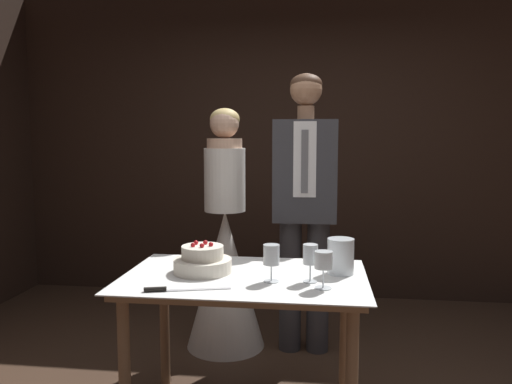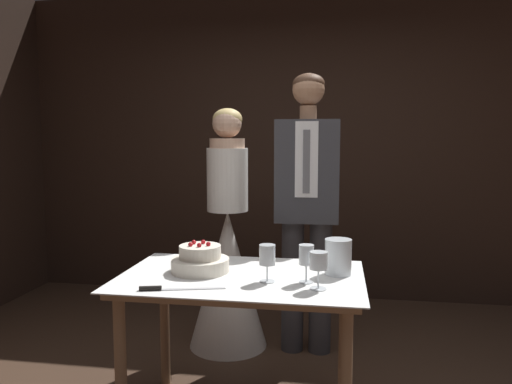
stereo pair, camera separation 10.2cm
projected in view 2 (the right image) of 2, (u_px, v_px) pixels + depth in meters
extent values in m
cube|color=black|center=(307.00, 146.00, 4.53)|extent=(5.42, 0.12, 2.75)
cylinder|color=#8E6B4C|center=(121.00, 372.00, 2.33)|extent=(0.06, 0.06, 0.73)
cylinder|color=#8E6B4C|center=(165.00, 325.00, 2.92)|extent=(0.06, 0.06, 0.73)
cylinder|color=#8E6B4C|center=(344.00, 336.00, 2.76)|extent=(0.06, 0.06, 0.73)
cube|color=#8E6B4C|center=(241.00, 280.00, 2.50)|extent=(1.16, 0.73, 0.03)
cube|color=white|center=(241.00, 276.00, 2.50)|extent=(1.22, 0.79, 0.01)
cylinder|color=silver|center=(200.00, 265.00, 2.56)|extent=(0.30, 0.30, 0.07)
cylinder|color=silver|center=(200.00, 252.00, 2.56)|extent=(0.21, 0.21, 0.07)
sphere|color=red|center=(208.00, 244.00, 2.54)|extent=(0.02, 0.02, 0.02)
sphere|color=red|center=(203.00, 242.00, 2.59)|extent=(0.02, 0.02, 0.02)
sphere|color=red|center=(194.00, 242.00, 2.59)|extent=(0.02, 0.02, 0.02)
sphere|color=red|center=(190.00, 244.00, 2.53)|extent=(0.02, 0.02, 0.02)
sphere|color=red|center=(199.00, 245.00, 2.51)|extent=(0.02, 0.02, 0.02)
cube|color=silver|center=(194.00, 289.00, 2.27)|extent=(0.29, 0.10, 0.00)
cylinder|color=black|center=(150.00, 288.00, 2.25)|extent=(0.10, 0.05, 0.02)
cylinder|color=silver|center=(306.00, 282.00, 2.37)|extent=(0.07, 0.07, 0.00)
cylinder|color=silver|center=(306.00, 273.00, 2.37)|extent=(0.01, 0.01, 0.08)
cylinder|color=silver|center=(306.00, 255.00, 2.36)|extent=(0.07, 0.07, 0.09)
cylinder|color=maroon|center=(306.00, 262.00, 2.36)|extent=(0.06, 0.06, 0.03)
cylinder|color=silver|center=(267.00, 281.00, 2.39)|extent=(0.07, 0.07, 0.00)
cylinder|color=silver|center=(267.00, 273.00, 2.38)|extent=(0.01, 0.01, 0.08)
cylinder|color=silver|center=(267.00, 255.00, 2.37)|extent=(0.08, 0.08, 0.10)
cylinder|color=maroon|center=(267.00, 261.00, 2.38)|extent=(0.06, 0.06, 0.04)
cylinder|color=silver|center=(318.00, 289.00, 2.27)|extent=(0.08, 0.08, 0.00)
cylinder|color=silver|center=(318.00, 279.00, 2.27)|extent=(0.01, 0.01, 0.09)
cylinder|color=silver|center=(319.00, 260.00, 2.26)|extent=(0.08, 0.08, 0.08)
cylinder|color=silver|center=(338.00, 257.00, 2.51)|extent=(0.13, 0.13, 0.18)
cylinder|color=beige|center=(338.00, 267.00, 2.51)|extent=(0.06, 0.06, 0.08)
sphere|color=#F9CC4C|center=(338.00, 256.00, 2.51)|extent=(0.02, 0.02, 0.02)
cone|color=white|center=(228.00, 279.00, 3.46)|extent=(0.54, 0.54, 0.96)
cylinder|color=white|center=(227.00, 180.00, 3.39)|extent=(0.28, 0.28, 0.43)
cylinder|color=#DBAD8E|center=(227.00, 143.00, 3.36)|extent=(0.24, 0.24, 0.07)
sphere|color=#DBAD8E|center=(227.00, 124.00, 3.35)|extent=(0.20, 0.20, 0.20)
ellipsoid|color=#D6B770|center=(227.00, 119.00, 3.36)|extent=(0.20, 0.20, 0.15)
cylinder|color=#38383D|center=(292.00, 286.00, 3.40)|extent=(0.15, 0.15, 0.90)
cylinder|color=#38383D|center=(320.00, 287.00, 3.37)|extent=(0.15, 0.15, 0.90)
cube|color=#38383D|center=(308.00, 171.00, 3.30)|extent=(0.42, 0.24, 0.67)
cube|color=white|center=(307.00, 160.00, 3.17)|extent=(0.15, 0.01, 0.48)
cube|color=slate|center=(306.00, 162.00, 3.16)|extent=(0.04, 0.01, 0.40)
cylinder|color=#A37556|center=(308.00, 113.00, 3.25)|extent=(0.11, 0.11, 0.09)
sphere|color=#A37556|center=(308.00, 90.00, 3.24)|extent=(0.21, 0.21, 0.21)
ellipsoid|color=#472D1E|center=(309.00, 84.00, 3.24)|extent=(0.21, 0.21, 0.14)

